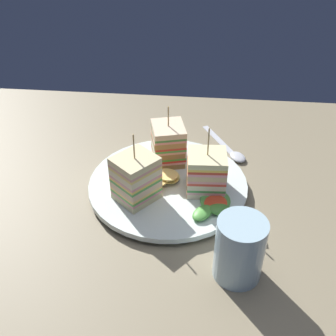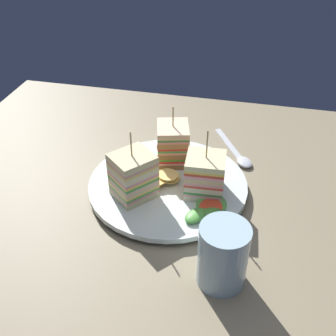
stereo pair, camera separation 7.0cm
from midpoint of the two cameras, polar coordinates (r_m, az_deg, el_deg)
ground_plane at (r=73.05cm, az=-2.73°, el=-3.65°), size 93.38×72.62×1.80cm
plate at (r=71.81cm, az=-2.77°, el=-2.46°), size 27.46×27.46×1.72cm
sandwich_wedge_0 at (r=66.24cm, az=-7.46°, el=-1.54°), size 8.45×8.51×12.22cm
sandwich_wedge_1 at (r=67.80cm, az=2.38°, el=-0.70°), size 6.66×6.24×11.93cm
sandwich_wedge_2 at (r=74.55cm, az=-2.62°, el=3.30°), size 6.97×7.51×11.21cm
chip_pile at (r=70.97cm, az=-3.63°, el=-1.39°), size 6.71×6.95×1.77cm
salad_garnish at (r=65.70cm, az=3.27°, el=-5.43°), size 6.95×8.38×1.49cm
spoon at (r=81.56cm, az=6.50°, el=2.10°), size 9.23×14.35×1.00cm
drinking_glass at (r=56.66cm, az=6.28°, el=-11.76°), size 6.71×6.71×9.50cm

